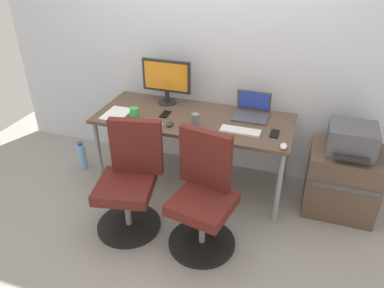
{
  "coord_description": "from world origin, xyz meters",
  "views": [
    {
      "loc": [
        0.94,
        -2.9,
        2.22
      ],
      "look_at": [
        0.0,
        -0.05,
        0.47
      ],
      "focal_mm": 34.8,
      "sensor_mm": 36.0,
      "label": 1
    }
  ],
  "objects_px": {
    "office_chair_right": "(203,198)",
    "water_bottle_on_floor": "(82,156)",
    "office_chair_left": "(130,182)",
    "desktop_monitor": "(166,79)",
    "printer": "(352,140)",
    "side_cabinet": "(341,181)",
    "coffee_mug": "(134,113)",
    "open_laptop": "(252,111)"
  },
  "relations": [
    {
      "from": "water_bottle_on_floor",
      "to": "coffee_mug",
      "type": "height_order",
      "value": "coffee_mug"
    },
    {
      "from": "coffee_mug",
      "to": "office_chair_right",
      "type": "bearing_deg",
      "value": -33.74
    },
    {
      "from": "water_bottle_on_floor",
      "to": "printer",
      "type": "bearing_deg",
      "value": 3.61
    },
    {
      "from": "open_laptop",
      "to": "coffee_mug",
      "type": "height_order",
      "value": "open_laptop"
    },
    {
      "from": "side_cabinet",
      "to": "coffee_mug",
      "type": "height_order",
      "value": "coffee_mug"
    },
    {
      "from": "office_chair_right",
      "to": "printer",
      "type": "distance_m",
      "value": 1.32
    },
    {
      "from": "office_chair_left",
      "to": "desktop_monitor",
      "type": "distance_m",
      "value": 1.1
    },
    {
      "from": "office_chair_right",
      "to": "desktop_monitor",
      "type": "xyz_separation_m",
      "value": [
        -0.66,
        0.95,
        0.55
      ]
    },
    {
      "from": "office_chair_right",
      "to": "coffee_mug",
      "type": "relative_size",
      "value": 10.22
    },
    {
      "from": "office_chair_left",
      "to": "desktop_monitor",
      "type": "relative_size",
      "value": 1.96
    },
    {
      "from": "office_chair_left",
      "to": "water_bottle_on_floor",
      "type": "relative_size",
      "value": 3.03
    },
    {
      "from": "side_cabinet",
      "to": "printer",
      "type": "relative_size",
      "value": 1.49
    },
    {
      "from": "office_chair_left",
      "to": "office_chair_right",
      "type": "relative_size",
      "value": 1.0
    },
    {
      "from": "desktop_monitor",
      "to": "coffee_mug",
      "type": "xyz_separation_m",
      "value": [
        -0.16,
        -0.4,
        -0.2
      ]
    },
    {
      "from": "office_chair_right",
      "to": "side_cabinet",
      "type": "distance_m",
      "value": 1.3
    },
    {
      "from": "office_chair_left",
      "to": "open_laptop",
      "type": "height_order",
      "value": "open_laptop"
    },
    {
      "from": "printer",
      "to": "water_bottle_on_floor",
      "type": "distance_m",
      "value": 2.61
    },
    {
      "from": "office_chair_left",
      "to": "water_bottle_on_floor",
      "type": "distance_m",
      "value": 1.1
    },
    {
      "from": "side_cabinet",
      "to": "water_bottle_on_floor",
      "type": "relative_size",
      "value": 1.92
    },
    {
      "from": "office_chair_right",
      "to": "coffee_mug",
      "type": "distance_m",
      "value": 1.05
    },
    {
      "from": "water_bottle_on_floor",
      "to": "open_laptop",
      "type": "xyz_separation_m",
      "value": [
        1.69,
        0.31,
        0.64
      ]
    },
    {
      "from": "side_cabinet",
      "to": "coffee_mug",
      "type": "distance_m",
      "value": 1.94
    },
    {
      "from": "printer",
      "to": "coffee_mug",
      "type": "relative_size",
      "value": 4.35
    },
    {
      "from": "office_chair_right",
      "to": "desktop_monitor",
      "type": "distance_m",
      "value": 1.28
    },
    {
      "from": "office_chair_right",
      "to": "open_laptop",
      "type": "relative_size",
      "value": 3.03
    },
    {
      "from": "open_laptop",
      "to": "printer",
      "type": "bearing_deg",
      "value": -9.72
    },
    {
      "from": "office_chair_right",
      "to": "desktop_monitor",
      "type": "bearing_deg",
      "value": 124.93
    },
    {
      "from": "printer",
      "to": "desktop_monitor",
      "type": "relative_size",
      "value": 0.83
    },
    {
      "from": "open_laptop",
      "to": "coffee_mug",
      "type": "relative_size",
      "value": 3.37
    },
    {
      "from": "open_laptop",
      "to": "desktop_monitor",
      "type": "bearing_deg",
      "value": 177.44
    },
    {
      "from": "office_chair_left",
      "to": "open_laptop",
      "type": "bearing_deg",
      "value": 48.37
    },
    {
      "from": "office_chair_left",
      "to": "coffee_mug",
      "type": "distance_m",
      "value": 0.68
    },
    {
      "from": "printer",
      "to": "office_chair_left",
      "type": "bearing_deg",
      "value": -155.45
    },
    {
      "from": "coffee_mug",
      "to": "office_chair_left",
      "type": "bearing_deg",
      "value": -70.18
    },
    {
      "from": "office_chair_left",
      "to": "water_bottle_on_floor",
      "type": "height_order",
      "value": "office_chair_left"
    },
    {
      "from": "office_chair_right",
      "to": "water_bottle_on_floor",
      "type": "xyz_separation_m",
      "value": [
        -1.51,
        0.6,
        -0.28
      ]
    },
    {
      "from": "office_chair_left",
      "to": "printer",
      "type": "height_order",
      "value": "office_chair_left"
    },
    {
      "from": "office_chair_left",
      "to": "open_laptop",
      "type": "distance_m",
      "value": 1.27
    },
    {
      "from": "desktop_monitor",
      "to": "water_bottle_on_floor",
      "type": "bearing_deg",
      "value": -157.76
    },
    {
      "from": "office_chair_left",
      "to": "printer",
      "type": "relative_size",
      "value": 2.35
    },
    {
      "from": "printer",
      "to": "open_laptop",
      "type": "xyz_separation_m",
      "value": [
        -0.86,
        0.15,
        0.07
      ]
    },
    {
      "from": "desktop_monitor",
      "to": "open_laptop",
      "type": "xyz_separation_m",
      "value": [
        0.84,
        -0.04,
        -0.2
      ]
    }
  ]
}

